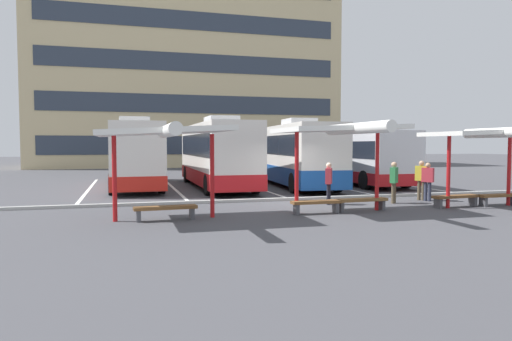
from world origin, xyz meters
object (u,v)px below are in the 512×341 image
(waiting_shelter_1, at_px, (342,131))
(waiting_shelter_2, at_px, (486,134))
(bench_0, at_px, (166,209))
(bench_4, at_px, (498,197))
(waiting_shelter_0, at_px, (165,133))
(waiting_passenger_2, at_px, (329,180))
(bench_3, at_px, (456,198))
(coach_bus_1, at_px, (217,155))
(bench_2, at_px, (361,201))
(coach_bus_2, at_px, (291,155))
(waiting_passenger_0, at_px, (394,179))
(coach_bus_0, at_px, (134,155))
(coach_bus_3, at_px, (351,157))
(bench_1, at_px, (316,204))
(waiting_passenger_1, at_px, (421,177))
(waiting_passenger_3, at_px, (428,179))

(waiting_shelter_1, relative_size, waiting_shelter_2, 1.12)
(bench_0, bearing_deg, bench_4, -0.05)
(waiting_shelter_1, height_order, waiting_shelter_2, waiting_shelter_1)
(waiting_shelter_0, xyz_separation_m, waiting_shelter_2, (11.76, -0.19, 0.02))
(waiting_shelter_1, relative_size, waiting_passenger_2, 2.93)
(bench_3, bearing_deg, coach_bus_1, 124.96)
(bench_2, bearing_deg, waiting_passenger_2, 100.24)
(waiting_shelter_0, bearing_deg, waiting_shelter_1, 0.25)
(coach_bus_2, height_order, waiting_shelter_1, coach_bus_2)
(waiting_passenger_0, relative_size, waiting_passenger_2, 1.01)
(bench_3, bearing_deg, bench_2, 179.70)
(coach_bus_0, distance_m, bench_2, 14.20)
(coach_bus_3, xyz_separation_m, bench_1, (-7.10, -11.16, -1.27))
(waiting_shelter_0, relative_size, waiting_passenger_2, 3.09)
(coach_bus_0, relative_size, waiting_passenger_1, 6.75)
(bench_0, distance_m, waiting_passenger_0, 9.40)
(coach_bus_1, relative_size, bench_3, 5.33)
(waiting_passenger_0, bearing_deg, waiting_shelter_1, -150.42)
(coach_bus_0, distance_m, waiting_passenger_2, 12.32)
(coach_bus_1, height_order, waiting_passenger_0, coach_bus_1)
(bench_2, relative_size, waiting_passenger_3, 1.22)
(coach_bus_2, xyz_separation_m, coach_bus_3, (4.03, 0.30, -0.13))
(bench_1, relative_size, waiting_passenger_2, 1.06)
(bench_0, height_order, waiting_passenger_1, waiting_passenger_1)
(coach_bus_1, height_order, waiting_passenger_2, coach_bus_1)
(coach_bus_2, relative_size, waiting_shelter_1, 2.57)
(waiting_shelter_1, bearing_deg, bench_0, 179.39)
(coach_bus_2, distance_m, waiting_passenger_0, 9.20)
(bench_0, bearing_deg, coach_bus_2, 53.13)
(waiting_shelter_2, bearing_deg, coach_bus_2, 107.90)
(coach_bus_1, xyz_separation_m, waiting_shelter_0, (-3.64, -10.56, 0.94))
(waiting_shelter_1, distance_m, waiting_passenger_2, 2.96)
(waiting_shelter_0, relative_size, bench_3, 2.52)
(coach_bus_2, bearing_deg, waiting_passenger_3, -72.30)
(waiting_shelter_2, relative_size, waiting_passenger_1, 2.56)
(bench_0, height_order, bench_3, same)
(waiting_shelter_2, distance_m, waiting_passenger_1, 3.27)
(coach_bus_0, height_order, bench_0, coach_bus_0)
(coach_bus_3, bearing_deg, waiting_shelter_2, -92.15)
(coach_bus_0, bearing_deg, bench_4, -41.97)
(bench_0, relative_size, waiting_passenger_0, 1.18)
(waiting_shelter_0, xyz_separation_m, waiting_shelter_1, (5.99, 0.03, 0.12))
(waiting_shelter_1, xyz_separation_m, waiting_passenger_2, (0.54, 2.21, -1.89))
(waiting_passenger_1, distance_m, waiting_passenger_2, 4.37)
(bench_0, relative_size, bench_4, 1.18)
(bench_4, bearing_deg, waiting_shelter_0, -179.65)
(coach_bus_1, distance_m, waiting_passenger_0, 10.37)
(waiting_shelter_1, bearing_deg, waiting_shelter_2, -2.12)
(coach_bus_0, height_order, waiting_shelter_2, coach_bus_0)
(coach_bus_1, relative_size, bench_4, 6.44)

